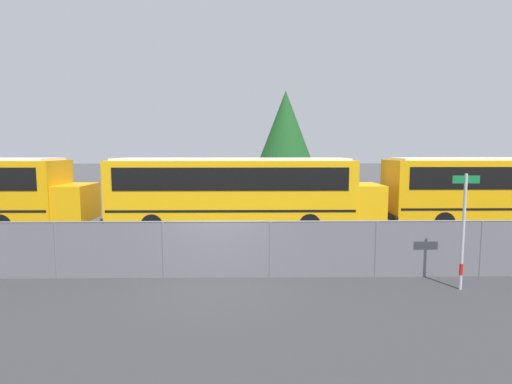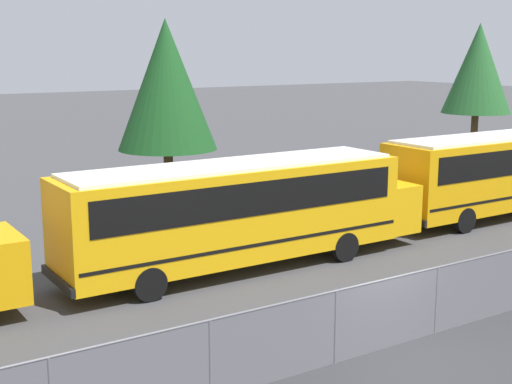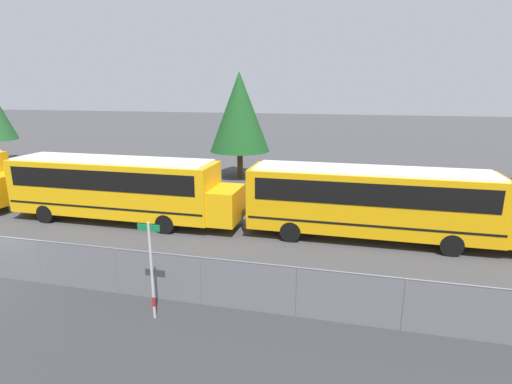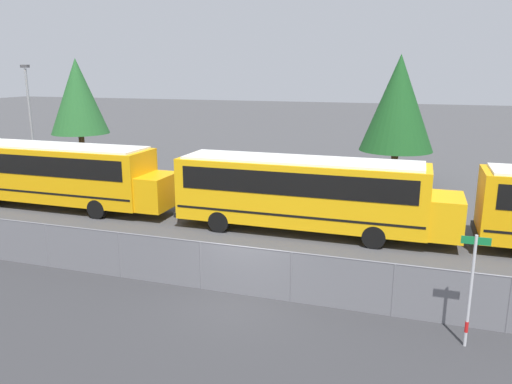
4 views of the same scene
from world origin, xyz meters
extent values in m
plane|color=#424244|center=(0.00, 0.00, 0.00)|extent=(200.00, 200.00, 0.00)
cube|color=#9EA0A5|center=(0.00, 0.00, 0.82)|extent=(76.24, 0.03, 1.64)
cube|color=slate|center=(0.00, -0.01, 0.82)|extent=(76.24, 0.01, 1.64)
cylinder|color=slate|center=(0.00, 0.00, 1.64)|extent=(76.24, 0.05, 0.05)
cylinder|color=slate|center=(-4.57, 0.00, 0.82)|extent=(0.07, 0.07, 1.64)
cylinder|color=slate|center=(-1.52, 0.00, 0.82)|extent=(0.07, 0.07, 1.64)
cylinder|color=slate|center=(1.52, 0.00, 0.82)|extent=(0.07, 0.07, 1.64)
cylinder|color=slate|center=(4.57, 0.00, 0.82)|extent=(0.07, 0.07, 1.64)
cylinder|color=slate|center=(7.62, 0.00, 0.82)|extent=(0.07, 0.07, 1.64)
cube|color=orange|center=(-6.94, 6.96, 1.29)|extent=(1.31, 2.34, 1.64)
cylinder|color=black|center=(-9.67, 8.11, 0.47)|extent=(0.95, 0.28, 0.95)
cylinder|color=black|center=(-9.67, 5.80, 0.47)|extent=(0.95, 0.28, 0.95)
cube|color=#EDA80F|center=(0.14, 6.88, 1.84)|extent=(10.89, 2.54, 2.73)
cube|color=black|center=(0.14, 6.88, 2.44)|extent=(10.02, 2.58, 0.98)
cube|color=black|center=(0.14, 6.88, 1.08)|extent=(10.67, 2.57, 0.10)
cube|color=#EDA80F|center=(6.24, 6.88, 1.29)|extent=(1.31, 2.34, 1.64)
cube|color=black|center=(-5.35, 6.88, 0.62)|extent=(0.12, 2.54, 0.24)
cube|color=silver|center=(0.14, 6.88, 3.26)|extent=(10.34, 2.29, 0.10)
cylinder|color=black|center=(3.52, 8.03, 0.47)|extent=(0.95, 0.28, 0.95)
cylinder|color=black|center=(3.52, 5.73, 0.47)|extent=(0.95, 0.28, 0.95)
cylinder|color=black|center=(-3.23, 8.03, 0.47)|extent=(0.95, 0.28, 0.95)
cylinder|color=black|center=(-3.23, 5.73, 0.47)|extent=(0.95, 0.28, 0.95)
cube|color=orange|center=(12.90, 7.26, 1.84)|extent=(10.89, 2.54, 2.73)
cube|color=black|center=(12.90, 7.26, 2.44)|extent=(10.02, 2.58, 0.98)
cube|color=black|center=(12.90, 7.26, 1.08)|extent=(10.67, 2.57, 0.10)
cube|color=black|center=(7.41, 7.26, 0.62)|extent=(0.12, 2.54, 0.24)
cube|color=silver|center=(12.90, 7.26, 3.26)|extent=(10.34, 2.29, 0.10)
cylinder|color=black|center=(9.53, 8.41, 0.47)|extent=(0.95, 0.28, 0.95)
cylinder|color=black|center=(9.53, 6.11, 0.47)|extent=(0.95, 0.28, 0.95)
cylinder|color=#B7B7BC|center=(6.49, -1.08, 1.53)|extent=(0.08, 0.08, 3.06)
cylinder|color=red|center=(6.49, -1.08, 0.55)|extent=(0.09, 0.09, 0.30)
cube|color=#147238|center=(6.49, -1.08, 2.91)|extent=(0.70, 0.02, 0.20)
cylinder|color=#51381E|center=(3.59, 18.56, 1.05)|extent=(0.44, 0.44, 2.09)
cone|color=#194C1E|center=(3.59, 18.56, 5.05)|extent=(4.55, 4.55, 5.92)
camera|label=1|loc=(0.95, -11.19, 3.65)|focal=28.00mm
camera|label=2|loc=(-10.70, -11.11, 6.65)|focal=50.00mm
camera|label=3|loc=(12.06, -10.85, 6.78)|focal=28.00mm
camera|label=4|loc=(4.95, -13.94, 7.03)|focal=35.00mm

